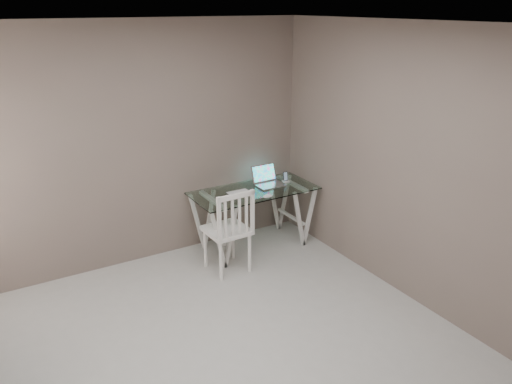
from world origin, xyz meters
TOP-DOWN VIEW (x-y plane):
  - room at (-0.06, 0.02)m, footprint 4.50×4.52m
  - desk at (1.20, 1.83)m, footprint 1.50×0.70m
  - chair at (0.66, 1.42)m, footprint 0.47×0.47m
  - laptop at (1.45, 1.93)m, footprint 0.33×0.30m
  - keyboard at (1.00, 1.87)m, footprint 0.28×0.12m
  - mouse at (1.21, 1.54)m, footprint 0.12×0.07m
  - phone_dock at (1.69, 1.89)m, footprint 0.07×0.07m

SIDE VIEW (x-z plane):
  - desk at x=1.20m, z-range 0.01..0.76m
  - chair at x=0.66m, z-range 0.05..1.04m
  - keyboard at x=1.00m, z-range 0.75..0.75m
  - mouse at x=1.21m, z-range 0.75..0.78m
  - phone_dock at x=1.69m, z-range 0.72..0.85m
  - laptop at x=1.45m, z-range 0.69..0.91m
  - room at x=-0.06m, z-range 0.36..3.07m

